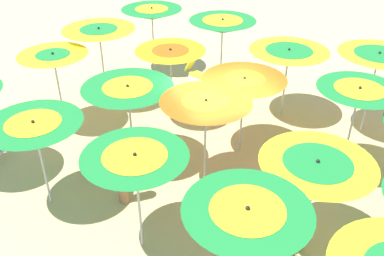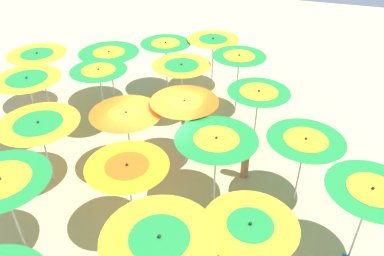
# 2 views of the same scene
# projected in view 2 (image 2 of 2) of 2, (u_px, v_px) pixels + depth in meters

# --- Properties ---
(ground) EXTENTS (40.94, 40.94, 0.04)m
(ground) POSITION_uv_depth(u_px,v_px,m) (159.00, 165.00, 12.38)
(ground) COLOR #D1B57F
(beach_umbrella_0) EXTENTS (2.16, 2.16, 2.36)m
(beach_umbrella_0) POSITION_uv_depth(u_px,v_px,m) (38.00, 58.00, 14.18)
(beach_umbrella_0) COLOR #B2B2B7
(beach_umbrella_0) RESTS_ON ground
(beach_umbrella_1) EXTENTS (2.15, 2.15, 2.48)m
(beach_umbrella_1) POSITION_uv_depth(u_px,v_px,m) (28.00, 83.00, 12.24)
(beach_umbrella_1) COLOR #B2B2B7
(beach_umbrella_1) RESTS_ON ground
(beach_umbrella_2) EXTENTS (2.28, 2.28, 2.19)m
(beach_umbrella_2) POSITION_uv_depth(u_px,v_px,m) (39.00, 127.00, 10.64)
(beach_umbrella_2) COLOR #B2B2B7
(beach_umbrella_2) RESTS_ON ground
(beach_umbrella_3) EXTENTS (2.16, 2.16, 2.45)m
(beach_umbrella_3) POSITION_uv_depth(u_px,v_px,m) (3.00, 187.00, 8.36)
(beach_umbrella_3) COLOR #B2B2B7
(beach_umbrella_3) RESTS_ON ground
(beach_umbrella_5) EXTENTS (2.29, 2.29, 2.27)m
(beach_umbrella_5) POSITION_uv_depth(u_px,v_px,m) (110.00, 57.00, 14.54)
(beach_umbrella_5) COLOR #B2B2B7
(beach_umbrella_5) RESTS_ON ground
(beach_umbrella_6) EXTENTS (1.93, 1.93, 2.43)m
(beach_umbrella_6) POSITION_uv_depth(u_px,v_px,m) (99.00, 74.00, 12.87)
(beach_umbrella_6) COLOR #B2B2B7
(beach_umbrella_6) RESTS_ON ground
(beach_umbrella_7) EXTENTS (2.11, 2.11, 2.21)m
(beach_umbrella_7) POSITION_uv_depth(u_px,v_px,m) (127.00, 118.00, 11.04)
(beach_umbrella_7) COLOR #B2B2B7
(beach_umbrella_7) RESTS_ON ground
(beach_umbrella_8) EXTENTS (1.98, 1.98, 2.31)m
(beach_umbrella_8) POSITION_uv_depth(u_px,v_px,m) (128.00, 172.00, 8.97)
(beach_umbrella_8) COLOR #B2B2B7
(beach_umbrella_8) RESTS_ON ground
(beach_umbrella_9) EXTENTS (2.18, 2.18, 2.53)m
(beach_umbrella_9) POSITION_uv_depth(u_px,v_px,m) (160.00, 243.00, 6.95)
(beach_umbrella_9) COLOR #B2B2B7
(beach_umbrella_9) RESTS_ON ground
(beach_umbrella_10) EXTENTS (2.03, 2.03, 2.24)m
(beach_umbrella_10) POSITION_uv_depth(u_px,v_px,m) (166.00, 46.00, 15.33)
(beach_umbrella_10) COLOR #B2B2B7
(beach_umbrella_10) RESTS_ON ground
(beach_umbrella_11) EXTENTS (2.11, 2.11, 2.20)m
(beach_umbrella_11) POSITION_uv_depth(u_px,v_px,m) (182.00, 69.00, 13.72)
(beach_umbrella_11) COLOR #B2B2B7
(beach_umbrella_11) RESTS_ON ground
(beach_umbrella_12) EXTENTS (2.04, 2.04, 2.34)m
(beach_umbrella_12) POSITION_uv_depth(u_px,v_px,m) (185.00, 107.00, 11.33)
(beach_umbrella_12) COLOR #B2B2B7
(beach_umbrella_12) RESTS_ON ground
(beach_umbrella_13) EXTENTS (2.18, 2.18, 2.29)m
(beach_umbrella_13) POSITION_uv_depth(u_px,v_px,m) (216.00, 144.00, 9.89)
(beach_umbrella_13) COLOR #B2B2B7
(beach_umbrella_13) RESTS_ON ground
(beach_umbrella_14) EXTENTS (1.90, 1.90, 2.33)m
(beach_umbrella_14) POSITION_uv_depth(u_px,v_px,m) (250.00, 230.00, 7.45)
(beach_umbrella_14) COLOR #B2B2B7
(beach_umbrella_14) RESTS_ON ground
(beach_umbrella_15) EXTENTS (2.10, 2.10, 2.30)m
(beach_umbrella_15) POSITION_uv_depth(u_px,v_px,m) (213.00, 43.00, 15.54)
(beach_umbrella_15) COLOR #B2B2B7
(beach_umbrella_15) RESTS_ON ground
(beach_umbrella_16) EXTENTS (1.95, 1.95, 2.47)m
(beach_umbrella_16) POSITION_uv_depth(u_px,v_px,m) (239.00, 60.00, 13.74)
(beach_umbrella_16) COLOR #B2B2B7
(beach_umbrella_16) RESTS_ON ground
(beach_umbrella_17) EXTENTS (1.97, 1.97, 2.31)m
(beach_umbrella_17) POSITION_uv_depth(u_px,v_px,m) (258.00, 97.00, 11.87)
(beach_umbrella_17) COLOR #B2B2B7
(beach_umbrella_17) RESTS_ON ground
(beach_umbrella_18) EXTENTS (2.04, 2.04, 2.23)m
(beach_umbrella_18) POSITION_uv_depth(u_px,v_px,m) (305.00, 145.00, 9.93)
(beach_umbrella_18) COLOR #B2B2B7
(beach_umbrella_18) RESTS_ON ground
(beach_umbrella_19) EXTENTS (1.98, 1.98, 2.43)m
(beach_umbrella_19) POSITION_uv_depth(u_px,v_px,m) (370.00, 196.00, 8.13)
(beach_umbrella_19) COLOR #B2B2B7
(beach_umbrella_19) RESTS_ON ground
(lounger_1) EXTENTS (1.32, 0.86, 0.53)m
(lounger_1) POSITION_uv_depth(u_px,v_px,m) (188.00, 119.00, 14.27)
(lounger_1) COLOR olive
(lounger_1) RESTS_ON ground
(beachgoer_0) EXTENTS (0.30, 0.30, 1.69)m
(beachgoer_0) POSITION_uv_depth(u_px,v_px,m) (246.00, 154.00, 11.42)
(beachgoer_0) COLOR #A3704C
(beachgoer_0) RESTS_ON ground
(beach_ball) EXTENTS (0.31, 0.31, 0.31)m
(beach_ball) POSITION_uv_depth(u_px,v_px,m) (254.00, 206.00, 10.64)
(beach_ball) COLOR red
(beach_ball) RESTS_ON ground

